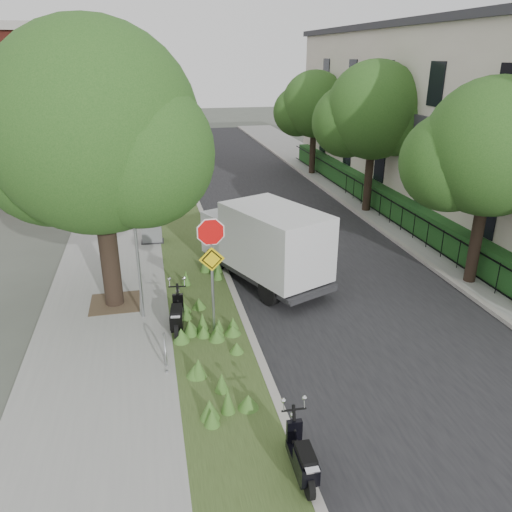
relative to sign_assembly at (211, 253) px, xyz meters
The scene contains 22 objects.
ground 2.78m from the sign_assembly, 22.62° to the right, with size 120.00×120.00×0.00m, color #4C5147.
sidewalk_near 10.10m from the sign_assembly, 106.84° to the left, with size 3.50×60.00×0.12m, color gray.
verge 9.69m from the sign_assembly, 90.61° to the left, with size 2.00×60.00×0.12m, color #33451D.
kerb_near 9.73m from the sign_assembly, 84.54° to the left, with size 0.20×60.00×0.13m, color #9E9991.
road 10.65m from the sign_assembly, 64.96° to the left, with size 7.00×60.00×0.01m, color black.
kerb_far 12.50m from the sign_assembly, 50.01° to the left, with size 0.20×60.00×0.13m, color #9E9991.
footpath_far 13.64m from the sign_assembly, 44.45° to the left, with size 3.20×60.00×0.12m, color gray.
street_tree_main 4.30m from the sign_assembly, 139.63° to the left, with size 6.21×5.54×7.66m.
bare_post 2.18m from the sign_assembly, 145.95° to the left, with size 0.08×0.08×4.00m.
bike_hoop 2.54m from the sign_assembly, 137.69° to the right, with size 0.06×0.78×0.77m.
sign_assembly is the anchor object (origin of this frame).
fence_far 12.86m from the sign_assembly, 47.60° to the left, with size 0.04×24.00×1.00m.
hedge_far 13.34m from the sign_assembly, 45.36° to the left, with size 1.00×24.00×1.10m, color #163E16.
terrace_houses 16.07m from the sign_assembly, 36.15° to the left, with size 7.40×26.40×8.20m.
brick_building 22.97m from the sign_assembly, 110.72° to the left, with size 9.40×10.40×8.30m.
far_tree_a 8.66m from the sign_assembly, ahead, with size 4.60×4.10×6.22m.
far_tree_b 12.78m from the sign_assembly, 48.62° to the left, with size 4.83×4.31×6.56m.
far_tree_c 19.42m from the sign_assembly, 64.46° to the left, with size 4.37×3.89×5.93m.
scooter_near 2.08m from the sign_assembly, 165.06° to the left, with size 0.44×1.57×0.75m.
scooter_far 5.53m from the sign_assembly, 81.20° to the right, with size 0.32×1.52×0.72m.
box_truck 3.70m from the sign_assembly, 54.72° to the left, with size 3.57×5.14×2.18m.
utility_cabinet 7.50m from the sign_assembly, 101.04° to the left, with size 0.86×0.59×1.12m.
Camera 1 is at (-2.75, -10.69, 6.83)m, focal length 35.00 mm.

